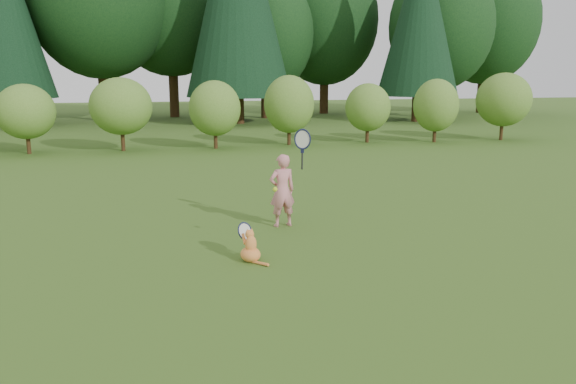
{
  "coord_description": "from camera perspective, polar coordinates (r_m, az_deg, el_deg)",
  "views": [
    {
      "loc": [
        -1.99,
        -8.6,
        2.73
      ],
      "look_at": [
        0.2,
        0.8,
        0.7
      ],
      "focal_mm": 35.0,
      "sensor_mm": 36.0,
      "label": 1
    }
  ],
  "objects": [
    {
      "name": "tennis_ball",
      "position": [
        8.78,
        -1.32,
        0.27
      ],
      "size": [
        0.08,
        0.08,
        0.08
      ],
      "color": "#99C617",
      "rests_on": "ground"
    },
    {
      "name": "ground",
      "position": [
        9.24,
        -0.08,
        -5.31
      ],
      "size": [
        100.0,
        100.0,
        0.0
      ],
      "primitive_type": "plane",
      "color": "#2B5016",
      "rests_on": "ground"
    },
    {
      "name": "child",
      "position": [
        10.15,
        -0.52,
        0.33
      ],
      "size": [
        0.74,
        0.47,
        2.0
      ],
      "rotation": [
        0.0,
        0.0,
        3.29
      ],
      "color": "#D57F84",
      "rests_on": "ground"
    },
    {
      "name": "cat",
      "position": [
        8.38,
        -3.87,
        -5.32
      ],
      "size": [
        0.44,
        0.76,
        0.66
      ],
      "rotation": [
        0.0,
        0.0,
        0.26
      ],
      "color": "orange",
      "rests_on": "ground"
    },
    {
      "name": "shrub_row",
      "position": [
        21.73,
        -7.91,
        8.27
      ],
      "size": [
        28.0,
        3.0,
        2.8
      ],
      "primitive_type": null,
      "color": "#477223",
      "rests_on": "ground"
    }
  ]
}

